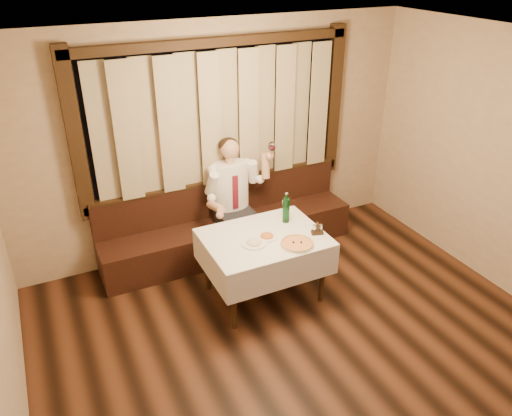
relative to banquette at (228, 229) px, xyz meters
name	(u,v)px	position (x,y,z in m)	size (l,w,h in m)	color
room	(302,202)	(0.00, -1.75, 1.19)	(5.01, 6.01, 2.81)	black
banquette	(228,229)	(0.00, 0.00, 0.00)	(3.20, 0.61, 0.94)	black
dining_table	(264,245)	(0.00, -1.02, 0.34)	(1.27, 0.97, 0.76)	black
pizza	(297,244)	(0.23, -1.32, 0.46)	(0.36, 0.36, 0.04)	white
pasta_red	(267,235)	(0.02, -1.05, 0.48)	(0.23, 0.23, 0.08)	white
pasta_cream	(254,241)	(-0.16, -1.11, 0.48)	(0.26, 0.26, 0.09)	white
green_bottle	(286,210)	(0.36, -0.84, 0.60)	(0.08, 0.08, 0.35)	#11521F
table_wine_glass	(284,203)	(0.45, -0.65, 0.57)	(0.06, 0.06, 0.17)	white
cruet_caddy	(317,230)	(0.53, -1.22, 0.49)	(0.14, 0.09, 0.13)	black
seated_man	(234,191)	(0.06, -0.09, 0.55)	(0.85, 0.64, 1.51)	black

